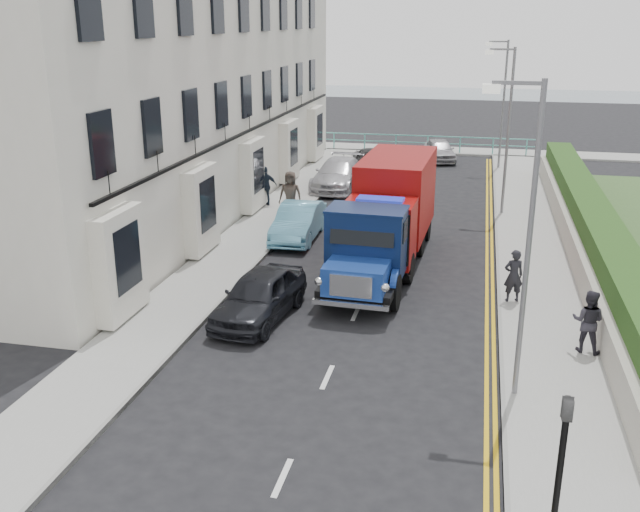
{
  "coord_description": "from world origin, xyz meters",
  "views": [
    {
      "loc": [
        3.13,
        -16.8,
        8.11
      ],
      "look_at": [
        -1.24,
        2.74,
        1.4
      ],
      "focal_mm": 40.0,
      "sensor_mm": 36.0,
      "label": 1
    }
  ],
  "objects_px": {
    "pedestrian_east_near": "(514,276)",
    "lamp_mid": "(506,122)",
    "red_lorry": "(393,205)",
    "lamp_near": "(524,226)",
    "parked_car_front": "(259,296)",
    "bedford_lorry": "(367,256)",
    "lamp_far": "(502,97)"
  },
  "relations": [
    {
      "from": "lamp_far",
      "to": "parked_car_front",
      "type": "relative_size",
      "value": 1.72
    },
    {
      "from": "lamp_near",
      "to": "lamp_mid",
      "type": "xyz_separation_m",
      "value": [
        0.0,
        16.0,
        0.0
      ]
    },
    {
      "from": "lamp_far",
      "to": "red_lorry",
      "type": "xyz_separation_m",
      "value": [
        -3.84,
        -16.54,
        -2.15
      ]
    },
    {
      "from": "red_lorry",
      "to": "bedford_lorry",
      "type": "bearing_deg",
      "value": -91.63
    },
    {
      "from": "lamp_mid",
      "to": "bedford_lorry",
      "type": "height_order",
      "value": "lamp_mid"
    },
    {
      "from": "lamp_near",
      "to": "parked_car_front",
      "type": "xyz_separation_m",
      "value": [
        -6.78,
        3.0,
        -3.3
      ]
    },
    {
      "from": "lamp_far",
      "to": "pedestrian_east_near",
      "type": "height_order",
      "value": "lamp_far"
    },
    {
      "from": "bedford_lorry",
      "to": "pedestrian_east_near",
      "type": "xyz_separation_m",
      "value": [
        4.33,
        0.16,
        -0.35
      ]
    },
    {
      "from": "lamp_mid",
      "to": "lamp_near",
      "type": "bearing_deg",
      "value": -90.0
    },
    {
      "from": "bedford_lorry",
      "to": "parked_car_front",
      "type": "height_order",
      "value": "bedford_lorry"
    },
    {
      "from": "lamp_near",
      "to": "parked_car_front",
      "type": "relative_size",
      "value": 1.72
    },
    {
      "from": "lamp_far",
      "to": "pedestrian_east_near",
      "type": "distance_m",
      "value": 20.62
    },
    {
      "from": "lamp_mid",
      "to": "parked_car_front",
      "type": "relative_size",
      "value": 1.72
    },
    {
      "from": "lamp_near",
      "to": "bedford_lorry",
      "type": "bearing_deg",
      "value": 126.98
    },
    {
      "from": "lamp_mid",
      "to": "bedford_lorry",
      "type": "xyz_separation_m",
      "value": [
        -4.11,
        -10.55,
        -2.73
      ]
    },
    {
      "from": "lamp_far",
      "to": "bedford_lorry",
      "type": "distance_m",
      "value": 21.13
    },
    {
      "from": "lamp_far",
      "to": "red_lorry",
      "type": "height_order",
      "value": "lamp_far"
    },
    {
      "from": "pedestrian_east_near",
      "to": "bedford_lorry",
      "type": "bearing_deg",
      "value": -14.9
    },
    {
      "from": "lamp_mid",
      "to": "red_lorry",
      "type": "distance_m",
      "value": 7.88
    },
    {
      "from": "pedestrian_east_near",
      "to": "lamp_mid",
      "type": "bearing_deg",
      "value": -105.84
    },
    {
      "from": "bedford_lorry",
      "to": "parked_car_front",
      "type": "bearing_deg",
      "value": -135.02
    },
    {
      "from": "parked_car_front",
      "to": "pedestrian_east_near",
      "type": "height_order",
      "value": "pedestrian_east_near"
    },
    {
      "from": "lamp_near",
      "to": "parked_car_front",
      "type": "height_order",
      "value": "lamp_near"
    },
    {
      "from": "red_lorry",
      "to": "parked_car_front",
      "type": "bearing_deg",
      "value": -112.24
    },
    {
      "from": "lamp_near",
      "to": "bedford_lorry",
      "type": "relative_size",
      "value": 1.18
    },
    {
      "from": "red_lorry",
      "to": "pedestrian_east_near",
      "type": "bearing_deg",
      "value": -41.25
    },
    {
      "from": "lamp_far",
      "to": "bedford_lorry",
      "type": "bearing_deg",
      "value": -101.3
    },
    {
      "from": "lamp_far",
      "to": "parked_car_front",
      "type": "xyz_separation_m",
      "value": [
        -6.78,
        -23.0,
        -3.3
      ]
    },
    {
      "from": "pedestrian_east_near",
      "to": "lamp_far",
      "type": "bearing_deg",
      "value": -106.44
    },
    {
      "from": "red_lorry",
      "to": "lamp_near",
      "type": "bearing_deg",
      "value": -65.72
    },
    {
      "from": "lamp_near",
      "to": "pedestrian_east_near",
      "type": "relative_size",
      "value": 4.39
    },
    {
      "from": "lamp_near",
      "to": "pedestrian_east_near",
      "type": "height_order",
      "value": "lamp_near"
    }
  ]
}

